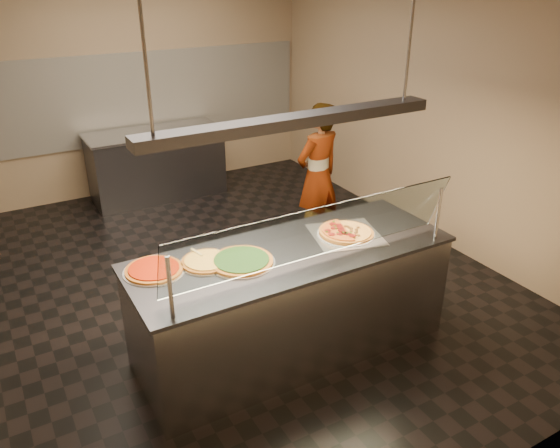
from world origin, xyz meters
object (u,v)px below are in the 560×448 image
pizza_spinach (241,260)px  pizza_tomato (154,269)px  prep_table (157,164)px  half_pizza_sausage (356,229)px  perforated_tray (346,234)px  pizza_spatula (204,253)px  sneeze_guard (317,233)px  pizza_cheese (206,261)px  serving_counter (291,301)px  half_pizza_pepperoni (335,234)px  worker (318,176)px  heat_lamp_housing (293,121)px

pizza_spinach → pizza_tomato: bearing=162.0°
pizza_tomato → prep_table: pizza_tomato is taller
half_pizza_sausage → perforated_tray: bearing=178.8°
pizza_tomato → pizza_spatula: bearing=3.7°
sneeze_guard → pizza_spatula: size_ratio=10.22×
pizza_tomato → pizza_spatula: size_ratio=1.96×
pizza_cheese → pizza_tomato: 0.39m
serving_counter → perforated_tray: bearing=1.8°
half_pizza_pepperoni → pizza_spinach: (-0.84, 0.01, -0.02)m
pizza_tomato → serving_counter: bearing=-12.2°
half_pizza_sausage → pizza_spatula: bearing=169.4°
pizza_cheese → half_pizza_sausage: bearing=-6.2°
perforated_tray → pizza_spatula: bearing=168.6°
perforated_tray → prep_table: size_ratio=0.37×
perforated_tray → half_pizza_sausage: size_ratio=1.35×
half_pizza_pepperoni → pizza_tomato: bearing=171.9°
pizza_spinach → prep_table: size_ratio=0.28×
worker → pizza_cheese: bearing=23.8°
pizza_spinach → heat_lamp_housing: 1.09m
sneeze_guard → pizza_spinach: (-0.43, 0.37, -0.28)m
perforated_tray → heat_lamp_housing: (-0.52, -0.02, 1.01)m
serving_counter → prep_table: 3.83m
worker → prep_table: bearing=-76.0°
sneeze_guard → pizza_tomato: size_ratio=5.21×
perforated_tray → pizza_cheese: size_ratio=1.62×
pizza_cheese → heat_lamp_housing: bearing=-13.3°
pizza_tomato → worker: size_ratio=0.27×
sneeze_guard → half_pizza_sausage: sneeze_guard is taller
worker → sneeze_guard: bearing=44.1°
half_pizza_sausage → prep_table: size_ratio=0.27×
pizza_cheese → prep_table: bearing=78.1°
pizza_spinach → heat_lamp_housing: size_ratio=0.22×
half_pizza_pepperoni → pizza_tomato: half_pizza_pepperoni is taller
serving_counter → perforated_tray: perforated_tray is taller
sneeze_guard → half_pizza_pepperoni: bearing=40.8°
pizza_tomato → prep_table: 3.82m
perforated_tray → worker: worker is taller
half_pizza_sausage → pizza_spinach: half_pizza_sausage is taller
perforated_tray → pizza_tomato: size_ratio=1.48×
perforated_tray → pizza_tomato: (-1.55, 0.21, 0.01)m
pizza_spatula → half_pizza_sausage: bearing=-10.6°
serving_counter → half_pizza_pepperoni: 0.65m
pizza_cheese → worker: size_ratio=0.25×
half_pizza_sausage → pizza_cheese: half_pizza_sausage is taller
pizza_tomato → worker: worker is taller
half_pizza_sausage → pizza_cheese: 1.29m
prep_table → pizza_cheese: bearing=-101.9°
half_pizza_pepperoni → prep_table: (-0.29, 3.81, -0.50)m
pizza_cheese → sneeze_guard: bearing=-37.4°
serving_counter → half_pizza_pepperoni: half_pizza_pepperoni is taller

